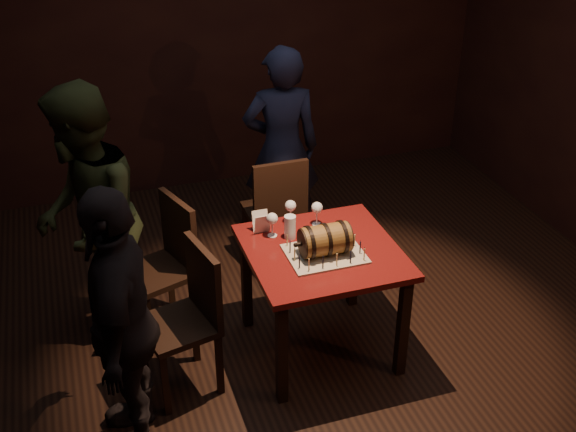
# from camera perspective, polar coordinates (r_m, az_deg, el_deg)

# --- Properties ---
(room_shell) EXTENTS (5.04, 5.04, 2.80)m
(room_shell) POSITION_cam_1_polar(r_m,az_deg,el_deg) (4.04, 1.17, 5.37)
(room_shell) COLOR black
(room_shell) RESTS_ON ground
(pub_table) EXTENTS (0.90, 0.90, 0.75)m
(pub_table) POSITION_cam_1_polar(r_m,az_deg,el_deg) (4.39, 2.71, -3.86)
(pub_table) COLOR #4B0C0D
(pub_table) RESTS_ON ground
(cake_board) EXTENTS (0.45, 0.35, 0.01)m
(cake_board) POSITION_cam_1_polar(r_m,az_deg,el_deg) (4.28, 2.93, -3.01)
(cake_board) COLOR #AC9E8A
(cake_board) RESTS_ON pub_table
(barrel_cake) EXTENTS (0.34, 0.20, 0.20)m
(barrel_cake) POSITION_cam_1_polar(r_m,az_deg,el_deg) (4.22, 2.96, -1.89)
(barrel_cake) COLOR brown
(barrel_cake) RESTS_ON cake_board
(birthday_candles) EXTENTS (0.40, 0.30, 0.09)m
(birthday_candles) POSITION_cam_1_polar(r_m,az_deg,el_deg) (4.25, 2.95, -2.48)
(birthday_candles) COLOR #DECD85
(birthday_candles) RESTS_ON cake_board
(wine_glass_left) EXTENTS (0.07, 0.07, 0.16)m
(wine_glass_left) POSITION_cam_1_polar(r_m,az_deg,el_deg) (4.40, -1.26, -0.29)
(wine_glass_left) COLOR silver
(wine_glass_left) RESTS_ON pub_table
(wine_glass_mid) EXTENTS (0.07, 0.07, 0.16)m
(wine_glass_mid) POSITION_cam_1_polar(r_m,az_deg,el_deg) (4.54, 0.20, 0.73)
(wine_glass_mid) COLOR silver
(wine_glass_mid) RESTS_ON pub_table
(wine_glass_right) EXTENTS (0.07, 0.07, 0.16)m
(wine_glass_right) POSITION_cam_1_polar(r_m,az_deg,el_deg) (4.52, 2.31, 0.59)
(wine_glass_right) COLOR silver
(wine_glass_right) RESTS_ON pub_table
(pint_of_ale) EXTENTS (0.07, 0.07, 0.15)m
(pint_of_ale) POSITION_cam_1_polar(r_m,az_deg,el_deg) (4.40, 0.16, -0.91)
(pint_of_ale) COLOR silver
(pint_of_ale) RESTS_ON pub_table
(menu_card) EXTENTS (0.10, 0.05, 0.13)m
(menu_card) POSITION_cam_1_polar(r_m,az_deg,el_deg) (4.47, -2.11, -0.53)
(menu_card) COLOR white
(menu_card) RESTS_ON pub_table
(chair_back) EXTENTS (0.40, 0.40, 0.93)m
(chair_back) POSITION_cam_1_polar(r_m,az_deg,el_deg) (5.23, -0.92, 0.62)
(chair_back) COLOR black
(chair_back) RESTS_ON ground
(chair_left_rear) EXTENTS (0.51, 0.51, 0.93)m
(chair_left_rear) POSITION_cam_1_polar(r_m,az_deg,el_deg) (4.72, -9.51, -3.39)
(chair_left_rear) COLOR black
(chair_left_rear) RESTS_ON ground
(chair_left_front) EXTENTS (0.48, 0.48, 0.93)m
(chair_left_front) POSITION_cam_1_polar(r_m,az_deg,el_deg) (4.24, -7.76, -7.50)
(chair_left_front) COLOR black
(chair_left_front) RESTS_ON ground
(person_back) EXTENTS (0.63, 0.47, 1.60)m
(person_back) POSITION_cam_1_polar(r_m,az_deg,el_deg) (5.48, -0.52, 5.31)
(person_back) COLOR #1B1D36
(person_back) RESTS_ON ground
(person_left_rear) EXTENTS (0.74, 0.90, 1.72)m
(person_left_rear) POSITION_cam_1_polar(r_m,az_deg,el_deg) (4.56, -15.52, -0.42)
(person_left_rear) COLOR #2F371B
(person_left_rear) RESTS_ON ground
(person_left_front) EXTENTS (0.57, 0.97, 1.56)m
(person_left_front) POSITION_cam_1_polar(r_m,az_deg,el_deg) (3.80, -12.98, -8.21)
(person_left_front) COLOR black
(person_left_front) RESTS_ON ground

